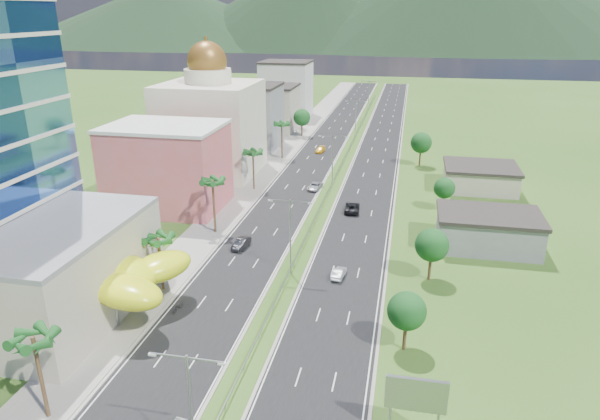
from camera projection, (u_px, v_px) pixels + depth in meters
The scene contains 37 objects.
ground at pixel (273, 310), 65.95m from camera, with size 500.00×500.00×0.00m, color #2D5119.
road_left at pixel (326, 142), 149.88m from camera, with size 11.00×260.00×0.04m, color black.
road_right at pixel (380, 144), 147.07m from camera, with size 11.00×260.00×0.04m, color black.
sidewalk_left at pixel (293, 140), 151.65m from camera, with size 7.00×260.00×0.12m, color gray.
median_guardrail at pixel (345, 157), 131.75m from camera, with size 0.10×216.06×0.76m.
streetlight_median_a at pixel (191, 402), 40.65m from camera, with size 6.04×0.25×11.00m.
streetlight_median_b at pixel (290, 229), 72.75m from camera, with size 6.04×0.25×11.00m.
streetlight_median_c at pixel (333, 155), 109.43m from camera, with size 6.04×0.25×11.00m.
streetlight_median_d at pixel (356, 115), 150.69m from camera, with size 6.04×0.25×11.00m.
streetlight_median_e at pixel (369, 93), 191.96m from camera, with size 6.04×0.25×11.00m.
mall_podium at pixel (3, 268), 64.52m from camera, with size 30.00×24.00×11.00m, color #B4A694.
lime_canopy at pixel (103, 274), 64.28m from camera, with size 18.00×15.00×7.40m.
pink_shophouse at pixel (167, 168), 97.92m from camera, with size 20.00×15.00×15.00m, color #D35A56.
domed_building at pixel (211, 123), 117.65m from camera, with size 20.00×20.00×28.70m.
midrise_grey at pixel (248, 117), 141.57m from camera, with size 16.00×15.00×16.00m, color slate.
midrise_beige at pixel (269, 109), 162.27m from camera, with size 16.00×15.00×13.00m, color #B4A694.
midrise_white at pixel (286, 90), 182.48m from camera, with size 16.00×15.00×18.00m, color silver.
billboard at pixel (416, 396), 44.70m from camera, with size 5.20×0.35×6.20m.
shed_near at pixel (488, 232), 82.74m from camera, with size 15.00×10.00×5.00m, color slate.
shed_far at pixel (480, 178), 109.98m from camera, with size 14.00×12.00×4.40m, color #B4A694.
palm_tree_a at pixel (33, 342), 45.87m from camera, with size 3.60×3.60×9.10m.
palm_tree_b at pixel (158, 241), 68.21m from camera, with size 3.60×3.60×8.10m.
palm_tree_c at pixel (213, 183), 86.05m from camera, with size 3.60×3.60×9.60m.
palm_tree_d at pixel (253, 154), 107.47m from camera, with size 3.60×3.60×8.60m.
palm_tree_e at pixel (282, 125), 130.13m from camera, with size 3.60×3.60×9.40m.
leafy_tree_lfar at pixel (302, 118), 154.02m from camera, with size 4.90×4.90×8.05m.
leafy_tree_ra at pixel (407, 311), 56.68m from camera, with size 4.20×4.20×6.90m.
leafy_tree_rb at pixel (432, 245), 71.57m from camera, with size 4.55×4.55×7.47m.
leafy_tree_rc at pixel (444, 188), 96.96m from camera, with size 3.85×3.85×6.33m.
leafy_tree_rd at pixel (421, 143), 124.80m from camera, with size 4.90×4.90×8.05m.
mountain_ridge at pixel (466, 52), 467.34m from camera, with size 860.00×140.00×90.00m, color black, non-canonical shape.
car_dark_left at pixel (241, 243), 82.84m from camera, with size 1.56×4.46×1.47m, color black.
car_silver_mid_left at pixel (315, 186), 109.81m from camera, with size 2.24×4.86×1.35m, color #A0A2A8.
car_yellow_far_left at pixel (320, 150), 138.48m from camera, with size 1.81×4.45×1.29m, color yellow.
car_silver_right at pixel (339, 273), 73.75m from camera, with size 1.36×3.90×1.28m, color #B2B4BA.
car_dark_far_right at pixel (352, 207), 97.78m from camera, with size 2.58×5.60×1.56m, color black.
motorcycle at pixel (178, 306), 65.47m from camera, with size 0.66×2.17×1.39m, color black.
Camera 1 is at (14.77, -55.55, 34.78)m, focal length 32.00 mm.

